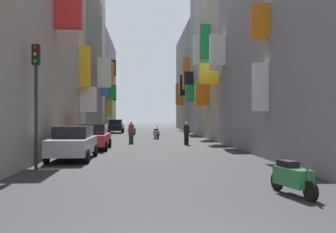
{
  "coord_description": "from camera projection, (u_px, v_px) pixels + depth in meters",
  "views": [
    {
      "loc": [
        -0.65,
        -5.04,
        1.99
      ],
      "look_at": [
        1.23,
        23.51,
        1.94
      ],
      "focal_mm": 41.83,
      "sensor_mm": 36.0,
      "label": 1
    }
  ],
  "objects": [
    {
      "name": "pedestrian_near_left",
      "position": [
        131.0,
        133.0,
        28.19
      ],
      "size": [
        0.53,
        0.53,
        1.57
      ],
      "color": "#333333",
      "rests_on": "ground"
    },
    {
      "name": "building_left_mid_a",
      "position": [
        63.0,
        63.0,
        36.08
      ],
      "size": [
        7.3,
        12.39,
        13.81
      ],
      "color": "slate",
      "rests_on": "ground"
    },
    {
      "name": "traffic_light_near_corner",
      "position": [
        36.0,
        85.0,
        14.42
      ],
      "size": [
        0.26,
        0.34,
        4.62
      ],
      "color": "#2D2D2D",
      "rests_on": "ground"
    },
    {
      "name": "building_left_mid_b",
      "position": [
        77.0,
        48.0,
        44.05
      ],
      "size": [
        7.34,
        3.61,
        19.38
      ],
      "color": "#BCB29E",
      "rests_on": "ground"
    },
    {
      "name": "parked_car_silver",
      "position": [
        73.0,
        142.0,
        17.72
      ],
      "size": [
        1.84,
        4.37,
        1.52
      ],
      "color": "#B7B7BC",
      "rests_on": "ground"
    },
    {
      "name": "parked_car_red",
      "position": [
        93.0,
        136.0,
        23.1
      ],
      "size": [
        1.89,
        3.99,
        1.51
      ],
      "color": "#B21E1E",
      "rests_on": "ground"
    },
    {
      "name": "pedestrian_crossing",
      "position": [
        186.0,
        133.0,
        27.05
      ],
      "size": [
        0.52,
        0.52,
        1.56
      ],
      "color": "black",
      "rests_on": "ground"
    },
    {
      "name": "parked_car_black",
      "position": [
        116.0,
        126.0,
        45.55
      ],
      "size": [
        1.87,
        4.11,
        1.56
      ],
      "color": "black",
      "rests_on": "ground"
    },
    {
      "name": "building_right_mid_b",
      "position": [
        227.0,
        62.0,
        39.86
      ],
      "size": [
        7.24,
        5.09,
        14.96
      ],
      "color": "#9E9384",
      "rests_on": "ground"
    },
    {
      "name": "scooter_orange",
      "position": [
        121.0,
        127.0,
        54.09
      ],
      "size": [
        0.86,
        1.88,
        1.13
      ],
      "color": "orange",
      "rests_on": "ground"
    },
    {
      "name": "building_right_mid_a",
      "position": [
        244.0,
        13.0,
        33.06
      ],
      "size": [
        7.36,
        8.51,
        21.42
      ],
      "color": "#B2A899",
      "rests_on": "ground"
    },
    {
      "name": "building_left_mid_c",
      "position": [
        90.0,
        85.0,
        55.12
      ],
      "size": [
        7.16,
        18.59,
        12.72
      ],
      "color": "gray",
      "rests_on": "ground"
    },
    {
      "name": "ground_plane",
      "position": [
        149.0,
        138.0,
        35.01
      ],
      "size": [
        140.0,
        140.0,
        0.0
      ],
      "primitive_type": "plane",
      "color": "#2D2D30"
    },
    {
      "name": "scooter_green",
      "position": [
        292.0,
        177.0,
        9.74
      ],
      "size": [
        0.67,
        1.9,
        1.13
      ],
      "color": "#287F3D",
      "rests_on": "ground"
    },
    {
      "name": "scooter_blue",
      "position": [
        132.0,
        131.0,
        40.33
      ],
      "size": [
        0.77,
        1.88,
        1.13
      ],
      "color": "#2D4CAD",
      "rests_on": "ground"
    },
    {
      "name": "building_right_far",
      "position": [
        203.0,
        82.0,
        55.84
      ],
      "size": [
        6.93,
        19.26,
        13.7
      ],
      "color": "slate",
      "rests_on": "ground"
    },
    {
      "name": "scooter_silver",
      "position": [
        156.0,
        133.0,
        34.01
      ],
      "size": [
        0.57,
        1.96,
        1.13
      ],
      "color": "#ADADB2",
      "rests_on": "ground"
    },
    {
      "name": "building_right_mid_c",
      "position": [
        218.0,
        61.0,
        44.32
      ],
      "size": [
        7.01,
        3.85,
        16.37
      ],
      "color": "gray",
      "rests_on": "ground"
    }
  ]
}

